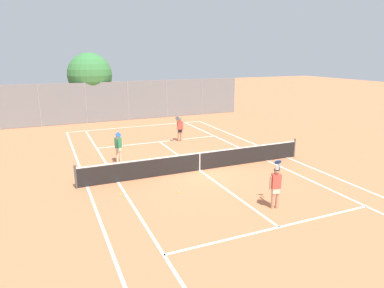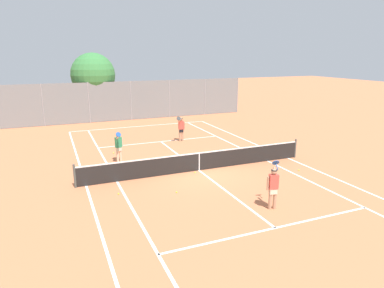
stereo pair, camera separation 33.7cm
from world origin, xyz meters
name	(u,v)px [view 1 (the left image)]	position (x,y,z in m)	size (l,w,h in m)	color
ground_plane	(200,170)	(0.00, 0.00, 0.00)	(120.00, 120.00, 0.00)	#C67047
court_line_markings	(200,170)	(0.00, 0.00, 0.00)	(11.10, 23.90, 0.01)	white
tennis_net	(200,161)	(0.00, 0.00, 0.51)	(12.00, 0.10, 1.07)	#474C47
player_near_side	(276,185)	(0.79, -5.09, 0.93)	(0.79, 0.71, 1.77)	tan
player_far_left	(118,146)	(-3.43, 3.01, 0.93)	(0.49, 0.87, 1.77)	beige
player_far_right	(180,128)	(1.32, 6.00, 0.93)	(0.75, 0.72, 1.77)	tan
loose_tennis_ball_0	(113,153)	(-3.44, 4.76, 0.03)	(0.07, 0.07, 0.07)	#D1DB33
loose_tennis_ball_1	(196,172)	(-0.33, -0.25, 0.03)	(0.07, 0.07, 0.07)	#D1DB33
loose_tennis_ball_2	(120,194)	(-4.35, -1.49, 0.03)	(0.07, 0.07, 0.07)	#D1DB33
loose_tennis_ball_3	(299,169)	(4.64, -1.96, 0.03)	(0.07, 0.07, 0.07)	#D1DB33
loose_tennis_ball_4	(178,192)	(-2.05, -2.28, 0.03)	(0.07, 0.07, 0.07)	#D1DB33
back_fence	(128,101)	(0.00, 15.03, 1.72)	(21.68, 0.08, 3.43)	gray
tree_behind_left	(91,76)	(-2.76, 16.73, 3.82)	(3.84, 3.84, 5.85)	brown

